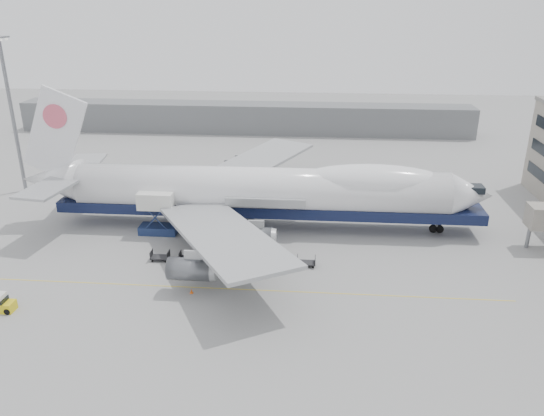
{
  "coord_description": "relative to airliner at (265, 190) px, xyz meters",
  "views": [
    {
      "loc": [
        7.48,
        -58.25,
        30.96
      ],
      "look_at": [
        2.14,
        6.0,
        5.34
      ],
      "focal_mm": 35.0,
      "sensor_mm": 36.0,
      "label": 1
    }
  ],
  "objects": [
    {
      "name": "airliner",
      "position": [
        0.0,
        0.0,
        0.0
      ],
      "size": [
        67.0,
        55.3,
        19.98
      ],
      "color": "white",
      "rests_on": "ground"
    },
    {
      "name": "traffic_cone",
      "position": [
        -6.5,
        -19.28,
        -5.37
      ],
      "size": [
        0.37,
        0.37,
        0.55
      ],
      "rotation": [
        0.0,
        0.0,
        -0.32
      ],
      "color": "#E3550B",
      "rests_on": "ground"
    },
    {
      "name": "floodlight_mast",
      "position": [
        -42.64,
        12.0,
        8.64
      ],
      "size": [
        2.4,
        2.4,
        25.43
      ],
      "color": "slate",
      "rests_on": "ground"
    },
    {
      "name": "hangar",
      "position": [
        -10.64,
        58.0,
        -2.12
      ],
      "size": [
        110.0,
        8.0,
        7.0
      ],
      "primitive_type": "cube",
      "color": "slate",
      "rests_on": "ground"
    },
    {
      "name": "dolly_2",
      "position": [
        -4.86,
        -11.7,
        -5.09
      ],
      "size": [
        2.3,
        1.35,
        1.3
      ],
      "color": "#2D2D30",
      "rests_on": "ground"
    },
    {
      "name": "dolly_1",
      "position": [
        -8.55,
        -11.7,
        -5.09
      ],
      "size": [
        2.3,
        1.35,
        1.3
      ],
      "color": "#2D2D30",
      "rests_on": "ground"
    },
    {
      "name": "dolly_0",
      "position": [
        -12.24,
        -11.7,
        -5.09
      ],
      "size": [
        2.3,
        1.35,
        1.3
      ],
      "color": "#2D2D30",
      "rests_on": "ground"
    },
    {
      "name": "dolly_3",
      "position": [
        -1.17,
        -11.7,
        -5.09
      ],
      "size": [
        2.3,
        1.35,
        1.3
      ],
      "color": "#2D2D30",
      "rests_on": "ground"
    },
    {
      "name": "apron_line",
      "position": [
        -0.64,
        -18.0,
        -5.62
      ],
      "size": [
        60.0,
        0.15,
        0.01
      ],
      "primitive_type": "cube",
      "color": "gold",
      "rests_on": "ground"
    },
    {
      "name": "catering_truck",
      "position": [
        -14.75,
        -3.48,
        -2.17
      ],
      "size": [
        5.31,
        3.73,
        6.16
      ],
      "rotation": [
        0.0,
        0.0,
        -0.01
      ],
      "color": "navy",
      "rests_on": "ground"
    },
    {
      "name": "dolly_5",
      "position": [
        6.22,
        -11.7,
        -5.09
      ],
      "size": [
        2.3,
        1.35,
        1.3
      ],
      "color": "#2D2D30",
      "rests_on": "ground"
    },
    {
      "name": "ground",
      "position": [
        -0.64,
        -12.0,
        -5.62
      ],
      "size": [
        260.0,
        260.0,
        0.0
      ],
      "primitive_type": "plane",
      "color": "gray",
      "rests_on": "ground"
    },
    {
      "name": "dolly_4",
      "position": [
        2.52,
        -11.7,
        -5.09
      ],
      "size": [
        2.3,
        1.35,
        1.3
      ],
      "color": "#2D2D30",
      "rests_on": "ground"
    },
    {
      "name": "baggage_tug",
      "position": [
        -25.91,
        -24.46,
        -4.73
      ],
      "size": [
        2.77,
        1.57,
        2.01
      ],
      "rotation": [
        0.0,
        0.0,
        -0.01
      ],
      "color": "yellow",
      "rests_on": "ground"
    }
  ]
}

